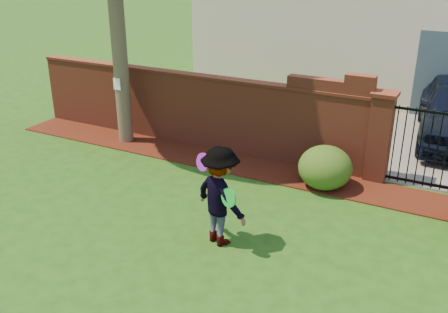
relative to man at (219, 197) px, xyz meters
The scene contains 10 objects.
ground 1.12m from the man, 151.88° to the right, with size 80.00×80.00×0.01m, color #214B12.
mulch_bed 3.49m from the man, 118.40° to the left, with size 11.10×1.08×0.03m, color #39130A.
brick_wall 4.52m from the man, 126.25° to the left, with size 8.70×0.31×2.16m.
pillar_left 4.04m from the man, 64.53° to the left, with size 0.50×0.50×1.88m.
iron_gate 4.62m from the man, 52.11° to the left, with size 1.78×0.03×1.60m.
paper_notice 5.17m from the man, 146.18° to the left, with size 0.20×0.01×0.28m, color white.
shrub_left 2.95m from the man, 71.86° to the left, with size 1.07×1.07×0.88m, color #244B16.
man is the anchor object (origin of this frame).
frisbee_purple 0.61m from the man, 161.83° to the left, with size 0.30×0.30×0.03m, color purple.
frisbee_green 0.39m from the man, 36.08° to the right, with size 0.30×0.30×0.03m, color green.
Camera 1 is at (4.03, -5.86, 4.47)m, focal length 40.24 mm.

